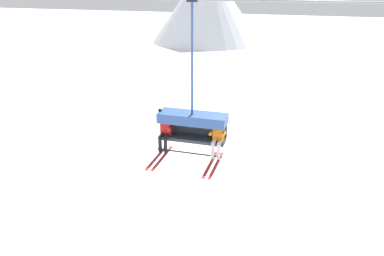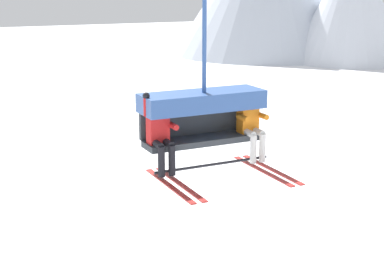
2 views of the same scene
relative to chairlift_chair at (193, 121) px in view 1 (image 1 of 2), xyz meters
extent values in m
plane|color=white|center=(-1.94, 0.73, -5.72)|extent=(200.00, 200.00, 0.00)
cone|color=white|center=(-12.18, 50.01, 0.28)|extent=(17.63, 17.63, 11.99)
cube|color=#33383D|center=(0.00, -0.07, -0.56)|extent=(2.03, 0.48, 0.10)
cube|color=#33383D|center=(0.00, 0.21, -0.29)|extent=(2.03, 0.08, 0.45)
cube|color=#335699|center=(0.00, -0.01, 0.09)|extent=(2.07, 0.68, 0.30)
cylinder|color=black|center=(0.00, -0.39, -0.89)|extent=(2.03, 0.04, 0.04)
cylinder|color=#335699|center=(0.00, -0.07, 1.83)|extent=(0.07, 0.07, 3.18)
cube|color=black|center=(0.00, -0.07, 3.46)|extent=(0.28, 0.12, 0.12)
cube|color=red|center=(-0.82, -0.09, -0.25)|extent=(0.32, 0.22, 0.52)
sphere|color=silver|center=(-0.82, -0.09, 0.11)|extent=(0.22, 0.22, 0.22)
ellipsoid|color=black|center=(-0.82, -0.19, 0.11)|extent=(0.17, 0.04, 0.08)
cylinder|color=black|center=(-0.91, -0.26, -0.47)|extent=(0.11, 0.34, 0.11)
cylinder|color=black|center=(-0.74, -0.26, -0.47)|extent=(0.11, 0.34, 0.11)
cylinder|color=black|center=(-0.91, -0.43, -0.71)|extent=(0.11, 0.11, 0.48)
cylinder|color=black|center=(-0.74, -0.43, -0.71)|extent=(0.11, 0.11, 0.48)
cube|color=#B22823|center=(-0.91, -0.73, -1.00)|extent=(0.09, 1.70, 0.02)
cube|color=#B22823|center=(-0.74, -0.73, -1.00)|extent=(0.09, 1.70, 0.02)
cylinder|color=red|center=(-1.01, -0.09, 0.10)|extent=(0.09, 0.09, 0.30)
sphere|color=black|center=(-1.01, -0.09, 0.27)|extent=(0.11, 0.11, 0.11)
cylinder|color=red|center=(-0.64, -0.24, -0.21)|extent=(0.09, 0.30, 0.09)
cube|color=orange|center=(0.82, -0.09, -0.25)|extent=(0.32, 0.22, 0.52)
sphere|color=silver|center=(0.82, -0.09, 0.11)|extent=(0.22, 0.22, 0.22)
ellipsoid|color=black|center=(0.82, -0.19, 0.11)|extent=(0.17, 0.04, 0.08)
cylinder|color=silver|center=(0.74, -0.26, -0.47)|extent=(0.11, 0.34, 0.11)
cylinder|color=silver|center=(0.91, -0.26, -0.47)|extent=(0.11, 0.34, 0.11)
cylinder|color=silver|center=(0.74, -0.43, -0.71)|extent=(0.11, 0.11, 0.48)
cylinder|color=silver|center=(0.91, -0.43, -0.71)|extent=(0.11, 0.11, 0.48)
cube|color=#B22823|center=(0.74, -0.73, -1.00)|extent=(0.09, 1.70, 0.02)
cube|color=#B22823|center=(0.91, -0.73, -1.00)|extent=(0.09, 1.70, 0.02)
cylinder|color=orange|center=(0.64, -0.24, -0.21)|extent=(0.09, 0.30, 0.09)
cylinder|color=orange|center=(1.01, -0.24, -0.21)|extent=(0.09, 0.30, 0.09)
camera|label=1|loc=(2.92, -10.10, 4.01)|focal=35.00mm
camera|label=2|loc=(-4.23, -8.42, 1.96)|focal=55.00mm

